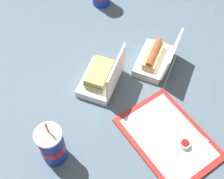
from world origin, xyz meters
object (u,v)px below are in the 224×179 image
object	(u,v)px
clamshell_sandwich_front	(102,77)
clamshell_hotdog_center	(155,59)
food_tray	(168,138)
plastic_fork	(166,163)
ketchup_cup	(185,144)
soda_cup_corner	(52,145)

from	to	relation	value
clamshell_sandwich_front	clamshell_hotdog_center	bearing A→B (deg)	-102.42
food_tray	plastic_fork	size ratio (longest dim) A/B	3.44
food_tray	plastic_fork	distance (m)	0.10
plastic_fork	clamshell_hotdog_center	size ratio (longest dim) A/B	0.44
clamshell_hotdog_center	clamshell_sandwich_front	bearing A→B (deg)	77.58
plastic_fork	clamshell_sandwich_front	size ratio (longest dim) A/B	0.44
food_tray	ketchup_cup	world-z (taller)	ketchup_cup
ketchup_cup	soda_cup_corner	distance (m)	0.48
plastic_fork	food_tray	bearing A→B (deg)	-37.47
clamshell_sandwich_front	plastic_fork	bearing A→B (deg)	176.85
ketchup_cup	clamshell_sandwich_front	world-z (taller)	clamshell_sandwich_front
ketchup_cup	plastic_fork	xyz separation A→B (m)	(-0.01, 0.10, -0.01)
soda_cup_corner	clamshell_sandwich_front	bearing A→B (deg)	-63.56
food_tray	ketchup_cup	bearing A→B (deg)	-158.37
soda_cup_corner	clamshell_hotdog_center	bearing A→B (deg)	-79.43
plastic_fork	clamshell_hotdog_center	xyz separation A→B (m)	(0.38, -0.27, 0.02)
ketchup_cup	soda_cup_corner	world-z (taller)	soda_cup_corner
food_tray	plastic_fork	bearing A→B (deg)	132.82
ketchup_cup	soda_cup_corner	bearing A→B (deg)	57.24
plastic_fork	clamshell_hotdog_center	distance (m)	0.47
plastic_fork	clamshell_sandwich_front	world-z (taller)	clamshell_sandwich_front
food_tray	ketchup_cup	distance (m)	0.07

